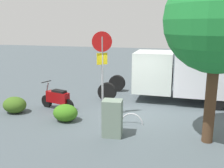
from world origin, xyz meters
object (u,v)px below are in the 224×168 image
street_tree (218,20)px  bike_rack_hoop (132,124)px  motorcycle (58,98)px  box_truck_near (201,71)px  utility_cabinet (112,118)px  stop_sign (102,62)px

street_tree → bike_rack_hoop: 4.63m
motorcycle → bike_rack_hoop: (-3.43, 0.77, -0.52)m
motorcycle → bike_rack_hoop: 3.56m
bike_rack_hoop → box_truck_near: bearing=-126.1°
utility_cabinet → stop_sign: bearing=-61.9°
motorcycle → utility_cabinet: 3.60m
street_tree → utility_cabinet: bearing=7.3°
box_truck_near → motorcycle: box_truck_near is taller
box_truck_near → bike_rack_hoop: (2.57, 3.54, -1.52)m
bike_rack_hoop → street_tree: bearing=162.4°
stop_sign → utility_cabinet: bearing=118.1°
stop_sign → utility_cabinet: size_ratio=2.73×
motorcycle → street_tree: street_tree is taller
street_tree → bike_rack_hoop: (2.59, -0.82, -3.75)m
stop_sign → bike_rack_hoop: bearing=165.2°
box_truck_near → motorcycle: size_ratio=4.52×
utility_cabinet → box_truck_near: bearing=-122.3°
box_truck_near → utility_cabinet: bearing=58.0°
motorcycle → street_tree: 7.01m
box_truck_near → utility_cabinet: box_truck_near is taller
stop_sign → utility_cabinet: (-0.82, 1.54, -1.64)m
box_truck_near → stop_sign: (3.82, 3.21, 0.74)m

